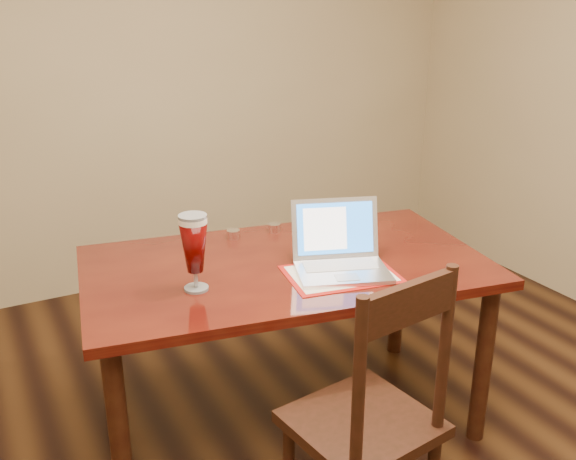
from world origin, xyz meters
TOP-DOWN VIEW (x-y plane):
  - room_shell at (0.00, 0.00)m, footprint 4.51×5.01m
  - dining_table at (0.06, 0.71)m, footprint 1.79×1.19m
  - dining_chair at (-0.00, -0.02)m, footprint 0.50×0.48m

SIDE VIEW (x-z plane):
  - dining_chair at x=0.00m, z-range -0.03..1.02m
  - dining_table at x=0.06m, z-range 0.16..1.23m
  - room_shell at x=0.00m, z-range 0.41..3.11m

